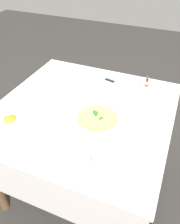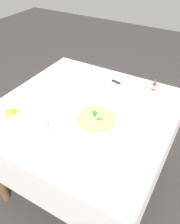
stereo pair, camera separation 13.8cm
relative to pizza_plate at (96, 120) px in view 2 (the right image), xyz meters
The scene contains 16 objects.
ground_plane 0.76m from the pizza_plate, 150.38° to the left, with size 8.00×8.00×0.00m, color #33302D.
dining_table 0.20m from the pizza_plate, 150.38° to the left, with size 1.08×1.08×0.74m.
pizza_plate is the anchor object (origin of this frame).
pizza 0.01m from the pizza_plate, 126.77° to the left, with size 0.23×0.23×0.02m.
coffee_cup_center_back 0.44m from the pizza_plate, behind, with size 0.13×0.13×0.06m.
coffee_cup_near_left 0.32m from the pizza_plate, 103.90° to the right, with size 0.13×0.13×0.06m.
coffee_cup_right_edge 0.48m from the pizza_plate, 151.63° to the left, with size 0.13×0.13×0.06m.
coffee_cup_back_corner 0.49m from the pizza_plate, 125.42° to the left, with size 0.13×0.13×0.07m.
water_glass_far_right 0.32m from the pizza_plate, 127.52° to the right, with size 0.07×0.07×0.12m.
napkin_folded 0.42m from the pizza_plate, 93.35° to the left, with size 0.25×0.19×0.02m.
dinner_knife 0.41m from the pizza_plate, 92.98° to the left, with size 0.19×0.07×0.01m.
citrus_bowl 0.49m from the pizza_plate, 152.01° to the right, with size 0.15×0.15×0.07m.
hot_sauce_bottle 0.53m from the pizza_plate, 69.56° to the left, with size 0.02×0.02×0.08m.
salt_shaker 0.55m from the pizza_plate, 67.17° to the left, with size 0.03×0.03×0.06m.
pepper_shaker 0.51m from the pizza_plate, 72.12° to the left, with size 0.03×0.03×0.06m.
menu_card 0.32m from the pizza_plate, 65.15° to the right, with size 0.08×0.05×0.06m.
Camera 2 is at (0.61, -0.98, 1.62)m, focal length 36.95 mm.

